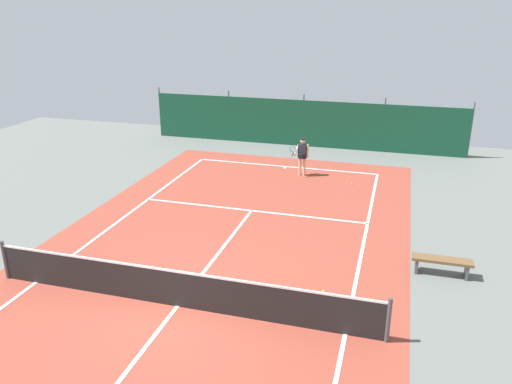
{
  "coord_description": "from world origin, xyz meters",
  "views": [
    {
      "loc": [
        4.84,
        -9.78,
        7.0
      ],
      "look_at": [
        0.28,
        6.0,
        0.9
      ],
      "focal_mm": 35.61,
      "sensor_mm": 36.0,
      "label": 1
    }
  ],
  "objects_px": {
    "parked_car": "(365,122)",
    "courtside_bench": "(442,262)",
    "tennis_net": "(177,288)",
    "tennis_ball_near_player": "(352,183)",
    "tennis_player": "(302,154)",
    "tennis_ball_midcourt": "(324,291)"
  },
  "relations": [
    {
      "from": "courtside_bench",
      "to": "tennis_net",
      "type": "bearing_deg",
      "value": -151.3
    },
    {
      "from": "tennis_ball_near_player",
      "to": "tennis_player",
      "type": "bearing_deg",
      "value": 165.42
    },
    {
      "from": "parked_car",
      "to": "courtside_bench",
      "type": "height_order",
      "value": "parked_car"
    },
    {
      "from": "tennis_ball_near_player",
      "to": "tennis_ball_midcourt",
      "type": "bearing_deg",
      "value": -88.64
    },
    {
      "from": "parked_car",
      "to": "courtside_bench",
      "type": "distance_m",
      "value": 15.59
    },
    {
      "from": "tennis_ball_near_player",
      "to": "tennis_net",
      "type": "bearing_deg",
      "value": -107.0
    },
    {
      "from": "tennis_net",
      "to": "courtside_bench",
      "type": "xyz_separation_m",
      "value": [
        6.31,
        3.45,
        -0.14
      ]
    },
    {
      "from": "tennis_player",
      "to": "parked_car",
      "type": "relative_size",
      "value": 0.37
    },
    {
      "from": "tennis_ball_near_player",
      "to": "parked_car",
      "type": "xyz_separation_m",
      "value": [
        -0.19,
        8.36,
        0.81
      ]
    },
    {
      "from": "parked_car",
      "to": "courtside_bench",
      "type": "relative_size",
      "value": 2.74
    },
    {
      "from": "tennis_ball_near_player",
      "to": "courtside_bench",
      "type": "relative_size",
      "value": 0.04
    },
    {
      "from": "tennis_net",
      "to": "tennis_player",
      "type": "distance_m",
      "value": 10.94
    },
    {
      "from": "tennis_ball_near_player",
      "to": "parked_car",
      "type": "distance_m",
      "value": 8.4
    },
    {
      "from": "tennis_ball_near_player",
      "to": "tennis_ball_midcourt",
      "type": "relative_size",
      "value": 1.0
    },
    {
      "from": "tennis_ball_midcourt",
      "to": "tennis_ball_near_player",
      "type": "bearing_deg",
      "value": 91.36
    },
    {
      "from": "tennis_ball_midcourt",
      "to": "parked_car",
      "type": "bearing_deg",
      "value": 91.32
    },
    {
      "from": "tennis_net",
      "to": "courtside_bench",
      "type": "distance_m",
      "value": 7.2
    },
    {
      "from": "tennis_ball_near_player",
      "to": "tennis_ball_midcourt",
      "type": "distance_m",
      "value": 8.67
    },
    {
      "from": "tennis_player",
      "to": "tennis_ball_midcourt",
      "type": "distance_m",
      "value": 9.6
    },
    {
      "from": "tennis_net",
      "to": "tennis_ball_near_player",
      "type": "distance_m",
      "value": 10.8
    },
    {
      "from": "tennis_ball_near_player",
      "to": "tennis_ball_midcourt",
      "type": "xyz_separation_m",
      "value": [
        0.21,
        -8.66,
        0.0
      ]
    },
    {
      "from": "tennis_net",
      "to": "courtside_bench",
      "type": "relative_size",
      "value": 6.33
    }
  ]
}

